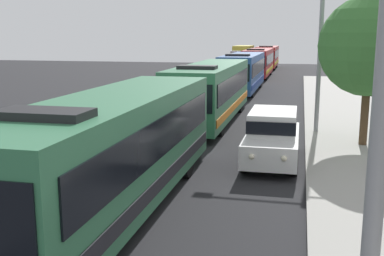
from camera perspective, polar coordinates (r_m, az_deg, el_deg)
bus_lead at (r=12.38m, az=-9.17°, el=-2.34°), size 2.58×11.49×3.21m
bus_second_in_line at (r=25.07m, az=2.37°, el=4.61°), size 2.58×11.80×3.21m
bus_middle at (r=38.71m, az=6.21°, el=6.87°), size 2.58×11.56×3.21m
bus_fourth_in_line at (r=52.60m, az=8.07°, el=7.95°), size 2.58×11.86×3.21m
bus_rear at (r=66.47m, az=9.15°, el=8.57°), size 2.58×10.70×3.21m
white_suv at (r=17.22m, az=9.75°, el=-0.78°), size 1.86×4.84×1.90m
box_truck_oncoming at (r=65.60m, az=6.16°, el=8.63°), size 2.35×7.64×3.15m
streetlamp_mid at (r=22.35m, az=15.41°, el=11.86°), size 6.33×0.28×7.76m
roadside_tree at (r=20.09m, az=20.73°, el=9.25°), size 3.98×3.98×5.98m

